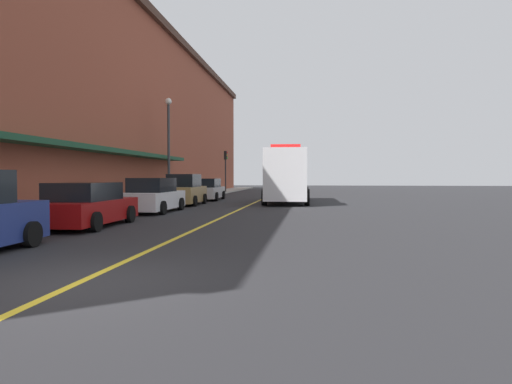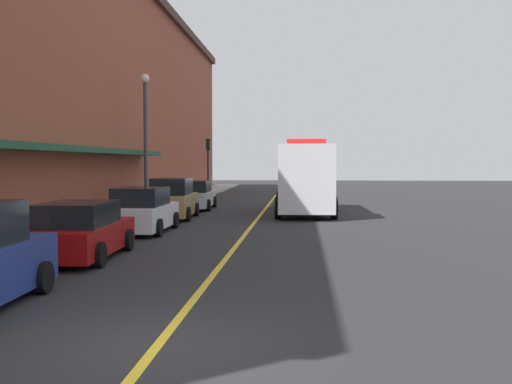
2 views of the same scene
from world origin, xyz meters
name	(u,v)px [view 2 (image 2 of 2)]	position (x,y,z in m)	size (l,w,h in m)	color
ground_plane	(264,210)	(0.00, 25.00, 0.00)	(112.00, 112.00, 0.00)	#232326
sidewalk_left	(153,208)	(-6.20, 25.00, 0.07)	(2.40, 70.00, 0.15)	#9E9B93
lane_center_stripe	(264,210)	(0.00, 25.00, 0.00)	(0.16, 70.00, 0.01)	gold
brick_building_left	(41,85)	(-12.04, 23.99, 6.75)	(10.45, 64.00, 13.48)	brown
parked_car_1	(79,232)	(-3.94, 7.63, 0.73)	(2.25, 4.77, 1.53)	maroon
parked_car_2	(142,211)	(-3.86, 13.91, 0.79)	(2.07, 4.66, 1.67)	silver
parked_car_3	(172,200)	(-3.90, 19.42, 0.87)	(2.11, 4.38, 1.89)	#A5844C
parked_car_4	(195,196)	(-3.89, 25.19, 0.76)	(2.17, 4.75, 1.60)	silver
box_truck	(304,179)	(2.14, 22.94, 1.74)	(3.04, 9.24, 3.65)	silver
parking_meter_0	(150,194)	(-5.35, 20.97, 1.06)	(0.14, 0.18, 1.33)	#4C4C51
parking_meter_1	(131,198)	(-5.35, 17.69, 1.06)	(0.14, 0.18, 1.33)	#4C4C51
street_lamp_left	(145,127)	(-5.95, 22.54, 4.40)	(0.44, 0.44, 6.94)	#33383D
traffic_light_near	(208,155)	(-5.29, 39.30, 3.16)	(0.38, 0.36, 4.30)	#232326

